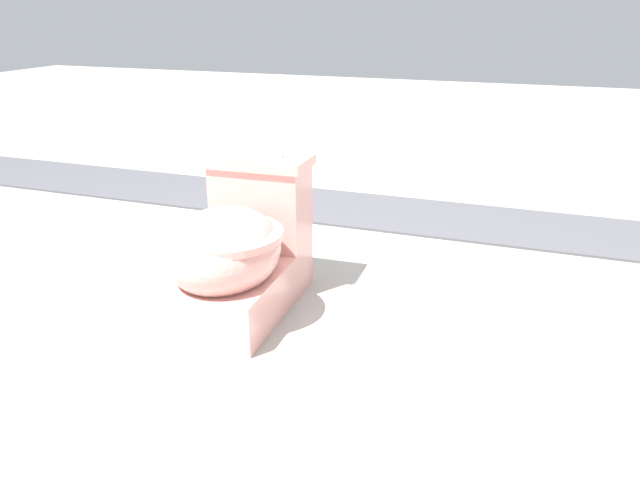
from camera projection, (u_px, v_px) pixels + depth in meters
ground_plane at (243, 311)px, 2.20m from camera, size 14.00×14.00×0.00m
gravel_strip at (442, 219)px, 3.12m from camera, size 0.56×8.00×0.01m
toilet at (238, 251)px, 2.14m from camera, size 0.64×0.40×0.52m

